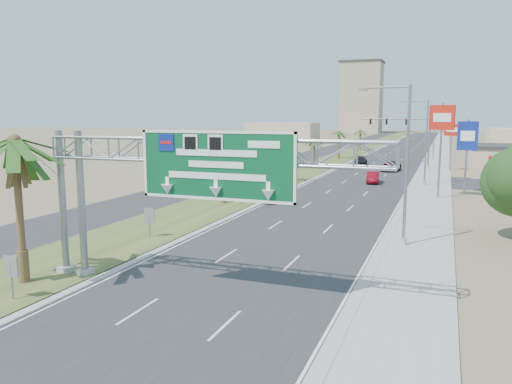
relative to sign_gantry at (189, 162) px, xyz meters
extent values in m
cube|color=#28282B|center=(1.06, 100.07, -6.05)|extent=(12.00, 300.00, 0.02)
cube|color=#9E9B93|center=(9.56, 100.07, -6.01)|extent=(4.00, 300.00, 0.10)
cube|color=#3A4F23|center=(-8.94, 100.07, -6.00)|extent=(7.00, 300.00, 0.12)
cube|color=#28282B|center=(-15.94, 100.07, -6.05)|extent=(8.00, 300.00, 0.02)
cylinder|color=gray|center=(-6.14, 0.07, -2.36)|extent=(0.36, 0.36, 7.40)
cylinder|color=gray|center=(-7.34, 0.07, -2.36)|extent=(0.36, 0.36, 7.40)
cube|color=#9E9B93|center=(-6.14, 0.07, -5.86)|extent=(0.70, 0.70, 0.40)
cube|color=#9E9B93|center=(-7.34, 0.07, -5.86)|extent=(0.70, 0.70, 0.40)
cube|color=#074A27|center=(1.56, -0.41, -0.06)|extent=(7.20, 0.12, 3.00)
cube|color=navy|center=(-0.84, -0.49, 0.89)|extent=(0.75, 0.03, 0.75)
cone|color=white|center=(1.56, -0.49, -1.21)|extent=(0.56, 0.56, 0.45)
cylinder|color=brown|center=(-8.14, -1.93, -2.56)|extent=(0.36, 0.36, 7.00)
cylinder|color=brown|center=(-8.14, -1.93, -5.22)|extent=(0.54, 0.54, 1.68)
cylinder|color=brown|center=(-8.44, 22.07, -3.56)|extent=(0.36, 0.36, 5.00)
cylinder|color=brown|center=(-8.44, 22.07, -5.46)|extent=(0.54, 0.54, 1.20)
cylinder|color=brown|center=(-8.44, 38.07, -3.16)|extent=(0.36, 0.36, 5.80)
cylinder|color=brown|center=(-8.44, 38.07, -5.36)|extent=(0.54, 0.54, 1.39)
cylinder|color=brown|center=(-8.44, 56.07, -3.81)|extent=(0.36, 0.36, 4.50)
cylinder|color=brown|center=(-8.44, 56.07, -5.52)|extent=(0.54, 0.54, 1.08)
cylinder|color=brown|center=(-8.44, 75.07, -3.46)|extent=(0.36, 0.36, 5.20)
cylinder|color=brown|center=(-8.44, 75.07, -5.43)|extent=(0.54, 0.54, 1.25)
cylinder|color=brown|center=(-8.44, 100.07, -3.66)|extent=(0.36, 0.36, 4.80)
cylinder|color=brown|center=(-8.44, 100.07, -5.48)|extent=(0.54, 0.54, 1.15)
cylinder|color=gray|center=(8.56, 12.07, -1.06)|extent=(0.20, 0.20, 10.00)
cylinder|color=gray|center=(7.16, 12.07, 3.79)|extent=(2.80, 0.12, 0.12)
cube|color=slate|center=(5.76, 12.07, 3.69)|extent=(0.50, 0.22, 0.18)
cylinder|color=#9E9B93|center=(8.56, 12.07, -5.81)|extent=(0.44, 0.44, 0.50)
cylinder|color=gray|center=(8.56, 42.07, -1.06)|extent=(0.20, 0.20, 10.00)
cylinder|color=gray|center=(7.16, 42.07, 3.79)|extent=(2.80, 0.12, 0.12)
cube|color=slate|center=(5.76, 42.07, 3.69)|extent=(0.50, 0.22, 0.18)
cylinder|color=#9E9B93|center=(8.56, 42.07, -5.81)|extent=(0.44, 0.44, 0.50)
cylinder|color=gray|center=(8.56, 78.07, -1.06)|extent=(0.20, 0.20, 10.00)
cylinder|color=gray|center=(7.16, 78.07, 3.79)|extent=(2.80, 0.12, 0.12)
cube|color=slate|center=(5.76, 78.07, 3.69)|extent=(0.50, 0.22, 0.18)
cylinder|color=#9E9B93|center=(8.56, 78.07, -5.81)|extent=(0.44, 0.44, 0.50)
cylinder|color=gray|center=(8.26, 62.07, -2.06)|extent=(0.28, 0.28, 8.00)
cylinder|color=gray|center=(3.26, 62.07, 1.64)|extent=(10.00, 0.18, 0.18)
cube|color=black|center=(4.76, 61.87, 1.24)|extent=(0.32, 0.18, 0.95)
cube|color=black|center=(1.76, 61.87, 1.24)|extent=(0.32, 0.18, 0.95)
cube|color=black|center=(-0.74, 61.87, 1.24)|extent=(0.32, 0.18, 0.95)
sphere|color=red|center=(4.76, 61.75, 1.54)|extent=(0.22, 0.22, 0.22)
imported|color=black|center=(8.26, 62.07, 0.94)|extent=(0.16, 0.16, 0.60)
cylinder|color=#9E9B93|center=(8.26, 62.07, -5.76)|extent=(0.56, 0.56, 0.60)
cylinder|color=gray|center=(-6.74, -3.93, -5.16)|extent=(0.08, 0.08, 1.80)
cube|color=slate|center=(-6.74, -3.93, -4.46)|extent=(0.75, 0.06, 0.95)
cylinder|color=gray|center=(-7.44, 8.07, -5.16)|extent=(0.08, 0.08, 1.80)
cube|color=slate|center=(-7.44, 8.07, -4.46)|extent=(0.75, 0.06, 0.95)
cube|color=tan|center=(-30.94, 240.07, 11.44)|extent=(20.00, 16.00, 35.00)
cube|color=#CBAF89|center=(-43.94, 150.07, -3.06)|extent=(24.00, 14.00, 6.00)
imported|color=black|center=(-4.44, 25.05, -5.34)|extent=(1.85, 4.25, 1.43)
imported|color=maroon|center=(2.56, 42.03, -5.37)|extent=(1.94, 4.34, 1.38)
imported|color=gray|center=(3.12, 56.88, -5.35)|extent=(2.86, 5.33, 1.42)
imported|color=black|center=(-2.60, 64.45, -5.35)|extent=(2.17, 4.97, 1.42)
cylinder|color=gray|center=(10.25, 32.45, -1.36)|extent=(0.20, 0.20, 9.39)
cube|color=red|center=(10.25, 32.45, 1.94)|extent=(2.39, 0.92, 2.40)
cube|color=white|center=(10.25, 32.27, 1.94)|extent=(1.63, 0.48, 0.84)
cylinder|color=gray|center=(12.79, 36.71, -2.16)|extent=(0.20, 0.20, 7.80)
cube|color=navy|center=(12.79, 36.71, 0.04)|extent=(2.02, 0.73, 3.00)
cube|color=white|center=(12.79, 36.53, 0.04)|extent=(1.37, 0.35, 1.05)
cylinder|color=gray|center=(11.42, 60.83, -2.44)|extent=(0.20, 0.20, 7.23)
cube|color=red|center=(11.42, 60.83, 0.07)|extent=(2.21, 0.44, 1.80)
cube|color=white|center=(11.42, 60.65, 0.07)|extent=(1.54, 0.14, 0.63)
camera|label=1|loc=(10.76, -19.76, 2.03)|focal=35.00mm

